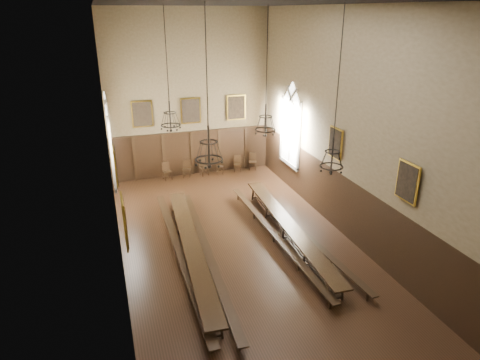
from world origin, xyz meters
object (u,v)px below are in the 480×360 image
chair_3 (187,172)px  chandelier_back_right (265,122)px  table_left (192,252)px  chandelier_back_left (170,117)px  table_right (288,232)px  chair_7 (253,164)px  bench_right_outer (302,235)px  chair_4 (204,170)px  chair_5 (220,169)px  chandelier_front_left (209,150)px  bench_left_outer (180,254)px  chair_2 (167,174)px  bench_left_inner (207,253)px  chandelier_front_right (332,156)px  bench_right_inner (274,236)px  chair_6 (238,167)px

chair_3 → chandelier_back_right: size_ratio=0.19×
table_left → chandelier_back_left: bearing=93.0°
table_right → chair_7: 8.46m
bench_right_outer → table_right: bearing=151.4°
chandelier_back_left → chandelier_back_right: (3.96, 0.05, -0.53)m
table_right → chair_4: 8.44m
chair_5 → chandelier_back_left: 8.56m
chair_5 → chandelier_front_left: (-3.26, -10.76, 4.74)m
bench_left_outer → chair_5: size_ratio=11.88×
chair_2 → chandelier_back_left: bearing=-108.6°
chair_3 → chandelier_front_left: 11.88m
chair_2 → chair_7: 5.06m
chandelier_back_right → chair_4: bearing=101.5°
chair_2 → chandelier_front_left: 11.77m
chair_4 → chair_7: bearing=-8.7°
bench_left_inner → chair_5: size_ratio=11.75×
chandelier_front_left → chandelier_front_right: (4.11, 0.02, -0.61)m
bench_left_inner → chair_3: 8.83m
bench_right_inner → chair_2: chair_2 is taller
chair_2 → chandelier_front_right: 12.15m
chair_2 → chandelier_back_left: size_ratio=0.22×
chair_3 → bench_left_outer: bearing=-86.5°
chair_6 → chandelier_front_left: size_ratio=0.21×
table_right → bench_left_outer: bearing=-176.8°
bench_left_outer → chair_7: size_ratio=10.69×
chair_7 → chandelier_back_right: 7.64m
chair_7 → chandelier_back_left: bearing=-113.2°
chandelier_front_left → chandelier_back_left: bearing=94.6°
bench_right_outer → bench_left_inner: bearing=-177.5°
table_left → chandelier_front_left: 5.12m
bench_right_outer → chair_6: (-0.03, 8.58, 0.02)m
chair_5 → table_left: bearing=-94.6°
table_right → chandelier_front_left: size_ratio=2.09×
table_right → chair_4: (-1.51, 8.31, -0.06)m
chandelier_front_right → chair_7: bearing=83.8°
bench_right_outer → chair_3: chair_3 is taller
chandelier_back_right → bench_right_inner: bearing=-100.1°
chair_3 → chandelier_back_right: 7.78m
chair_7 → chandelier_front_right: size_ratio=0.19×
table_left → bench_right_outer: (4.61, 0.06, -0.11)m
chandelier_front_left → chandelier_back_right: bearing=52.3°
table_right → chair_7: bearing=80.2°
bench_right_outer → chair_6: size_ratio=9.71×
table_left → bench_right_inner: size_ratio=1.00×
table_left → chandelier_front_right: chandelier_front_right is taller
chair_2 → chandelier_back_left: chandelier_back_left is taller
chair_5 → chair_7: 2.03m
bench_left_inner → chair_3: chair_3 is taller
chandelier_back_left → chandelier_front_right: same height
chair_2 → bench_right_outer: bearing=-77.4°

